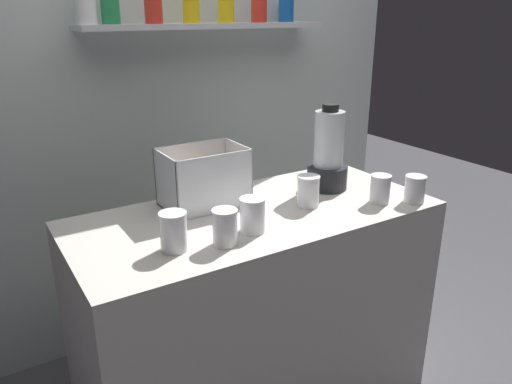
{
  "coord_description": "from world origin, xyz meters",
  "views": [
    {
      "loc": [
        -0.92,
        -1.47,
        1.62
      ],
      "look_at": [
        0.0,
        0.0,
        0.98
      ],
      "focal_mm": 34.6,
      "sensor_mm": 36.0,
      "label": 1
    }
  ],
  "objects_px": {
    "carrot_display_bin": "(205,186)",
    "juice_cup_carrot_right": "(308,193)",
    "juice_cup_mango_middle": "(253,216)",
    "juice_cup_orange_rightmost": "(415,191)",
    "juice_cup_carrot_far_left": "(174,234)",
    "juice_cup_orange_left": "(225,229)",
    "blender_pitcher": "(328,156)",
    "juice_cup_orange_far_right": "(380,191)"
  },
  "relations": [
    {
      "from": "juice_cup_mango_middle",
      "to": "juice_cup_carrot_right",
      "type": "xyz_separation_m",
      "value": [
        0.31,
        0.09,
        -0.0
      ]
    },
    {
      "from": "juice_cup_mango_middle",
      "to": "juice_cup_orange_far_right",
      "type": "relative_size",
      "value": 1.07
    },
    {
      "from": "carrot_display_bin",
      "to": "juice_cup_carrot_right",
      "type": "xyz_separation_m",
      "value": [
        0.33,
        -0.23,
        -0.02
      ]
    },
    {
      "from": "juice_cup_mango_middle",
      "to": "blender_pitcher",
      "type": "bearing_deg",
      "value": 22.81
    },
    {
      "from": "blender_pitcher",
      "to": "juice_cup_mango_middle",
      "type": "relative_size",
      "value": 2.96
    },
    {
      "from": "juice_cup_orange_rightmost",
      "to": "juice_cup_orange_left",
      "type": "bearing_deg",
      "value": 175.72
    },
    {
      "from": "carrot_display_bin",
      "to": "juice_cup_carrot_right",
      "type": "relative_size",
      "value": 2.56
    },
    {
      "from": "blender_pitcher",
      "to": "juice_cup_orange_left",
      "type": "distance_m",
      "value": 0.69
    },
    {
      "from": "blender_pitcher",
      "to": "juice_cup_carrot_far_left",
      "type": "bearing_deg",
      "value": -165.81
    },
    {
      "from": "juice_cup_orange_rightmost",
      "to": "juice_cup_carrot_far_left",
      "type": "bearing_deg",
      "value": 173.38
    },
    {
      "from": "blender_pitcher",
      "to": "juice_cup_carrot_right",
      "type": "xyz_separation_m",
      "value": [
        -0.2,
        -0.12,
        -0.09
      ]
    },
    {
      "from": "blender_pitcher",
      "to": "juice_cup_orange_rightmost",
      "type": "bearing_deg",
      "value": -58.95
    },
    {
      "from": "carrot_display_bin",
      "to": "blender_pitcher",
      "type": "relative_size",
      "value": 0.87
    },
    {
      "from": "carrot_display_bin",
      "to": "juice_cup_carrot_far_left",
      "type": "distance_m",
      "value": 0.4
    },
    {
      "from": "blender_pitcher",
      "to": "juice_cup_carrot_far_left",
      "type": "xyz_separation_m",
      "value": [
        -0.79,
        -0.2,
        -0.09
      ]
    },
    {
      "from": "carrot_display_bin",
      "to": "juice_cup_orange_far_right",
      "type": "distance_m",
      "value": 0.69
    },
    {
      "from": "juice_cup_carrot_far_left",
      "to": "juice_cup_orange_far_right",
      "type": "height_order",
      "value": "juice_cup_carrot_far_left"
    },
    {
      "from": "juice_cup_mango_middle",
      "to": "juice_cup_orange_rightmost",
      "type": "xyz_separation_m",
      "value": [
        0.69,
        -0.1,
        -0.01
      ]
    },
    {
      "from": "juice_cup_carrot_far_left",
      "to": "blender_pitcher",
      "type": "bearing_deg",
      "value": 14.19
    },
    {
      "from": "carrot_display_bin",
      "to": "juice_cup_orange_far_right",
      "type": "xyz_separation_m",
      "value": [
        0.59,
        -0.35,
        -0.03
      ]
    },
    {
      "from": "juice_cup_mango_middle",
      "to": "juice_cup_carrot_right",
      "type": "height_order",
      "value": "same"
    },
    {
      "from": "juice_cup_mango_middle",
      "to": "juice_cup_orange_rightmost",
      "type": "relative_size",
      "value": 1.12
    },
    {
      "from": "juice_cup_orange_left",
      "to": "juice_cup_orange_rightmost",
      "type": "height_order",
      "value": "juice_cup_orange_left"
    },
    {
      "from": "juice_cup_carrot_far_left",
      "to": "juice_cup_carrot_right",
      "type": "relative_size",
      "value": 1.04
    },
    {
      "from": "juice_cup_carrot_far_left",
      "to": "juice_cup_orange_rightmost",
      "type": "xyz_separation_m",
      "value": [
        0.98,
        -0.11,
        -0.01
      ]
    },
    {
      "from": "juice_cup_carrot_far_left",
      "to": "juice_cup_carrot_right",
      "type": "distance_m",
      "value": 0.6
    },
    {
      "from": "juice_cup_carrot_right",
      "to": "juice_cup_orange_far_right",
      "type": "bearing_deg",
      "value": -24.82
    },
    {
      "from": "juice_cup_orange_left",
      "to": "juice_cup_orange_far_right",
      "type": "bearing_deg",
      "value": 0.55
    },
    {
      "from": "juice_cup_carrot_right",
      "to": "juice_cup_mango_middle",
      "type": "bearing_deg",
      "value": -163.9
    },
    {
      "from": "blender_pitcher",
      "to": "juice_cup_orange_rightmost",
      "type": "xyz_separation_m",
      "value": [
        0.19,
        -0.31,
        -0.1
      ]
    },
    {
      "from": "juice_cup_carrot_right",
      "to": "juice_cup_orange_rightmost",
      "type": "distance_m",
      "value": 0.43
    },
    {
      "from": "blender_pitcher",
      "to": "carrot_display_bin",
      "type": "bearing_deg",
      "value": 168.57
    },
    {
      "from": "juice_cup_orange_left",
      "to": "juice_cup_carrot_right",
      "type": "distance_m",
      "value": 0.46
    },
    {
      "from": "juice_cup_carrot_far_left",
      "to": "juice_cup_orange_far_right",
      "type": "bearing_deg",
      "value": -3.03
    },
    {
      "from": "carrot_display_bin",
      "to": "juice_cup_orange_far_right",
      "type": "relative_size",
      "value": 2.75
    },
    {
      "from": "juice_cup_orange_left",
      "to": "juice_cup_carrot_right",
      "type": "xyz_separation_m",
      "value": [
        0.44,
        0.13,
        -0.0
      ]
    },
    {
      "from": "carrot_display_bin",
      "to": "blender_pitcher",
      "type": "xyz_separation_m",
      "value": [
        0.53,
        -0.11,
        0.07
      ]
    },
    {
      "from": "juice_cup_carrot_far_left",
      "to": "juice_cup_orange_left",
      "type": "relative_size",
      "value": 1.05
    },
    {
      "from": "juice_cup_carrot_right",
      "to": "juice_cup_orange_rightmost",
      "type": "xyz_separation_m",
      "value": [
        0.38,
        -0.19,
        -0.01
      ]
    },
    {
      "from": "juice_cup_orange_far_right",
      "to": "juice_cup_mango_middle",
      "type": "bearing_deg",
      "value": 176.71
    },
    {
      "from": "carrot_display_bin",
      "to": "juice_cup_orange_far_right",
      "type": "bearing_deg",
      "value": -30.64
    },
    {
      "from": "carrot_display_bin",
      "to": "juice_cup_mango_middle",
      "type": "bearing_deg",
      "value": -86.11
    }
  ]
}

